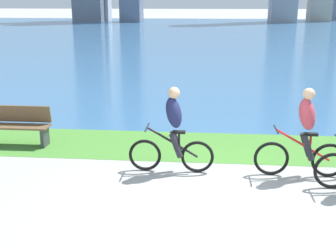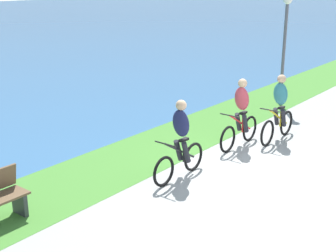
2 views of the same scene
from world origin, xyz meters
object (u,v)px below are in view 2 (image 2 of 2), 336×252
cyclist_trailing (241,114)px  cyclist_lead (180,140)px  cyclist_distant_rear (279,108)px  lamppost_tall (285,33)px

cyclist_trailing → cyclist_lead: bearing=180.0°
cyclist_distant_rear → lamppost_tall: 3.94m
cyclist_trailing → cyclist_distant_rear: (1.00, -0.53, 0.00)m
cyclist_trailing → cyclist_distant_rear: size_ratio=0.99×
cyclist_lead → cyclist_distant_rear: (3.45, -0.53, 0.01)m
cyclist_lead → lamppost_tall: lamppost_tall is taller
cyclist_lead → lamppost_tall: 7.00m
cyclist_distant_rear → lamppost_tall: size_ratio=0.50×
cyclist_distant_rear → lamppost_tall: (3.33, 1.51, 1.47)m
cyclist_trailing → cyclist_distant_rear: cyclist_distant_rear is taller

